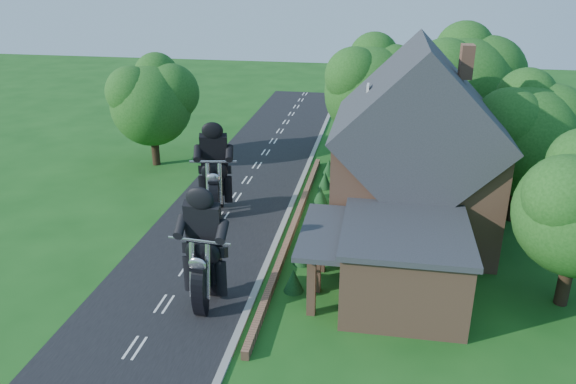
% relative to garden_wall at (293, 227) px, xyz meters
% --- Properties ---
extents(ground, '(120.00, 120.00, 0.00)m').
position_rel_garden_wall_xyz_m(ground, '(-4.30, -5.00, -0.20)').
color(ground, '#164C15').
rests_on(ground, ground).
extents(road, '(7.00, 80.00, 0.02)m').
position_rel_garden_wall_xyz_m(road, '(-4.30, -5.00, -0.19)').
color(road, black).
rests_on(road, ground).
extents(kerb, '(0.30, 80.00, 0.12)m').
position_rel_garden_wall_xyz_m(kerb, '(-0.65, -5.00, -0.14)').
color(kerb, gray).
rests_on(kerb, ground).
extents(garden_wall, '(0.30, 22.00, 0.40)m').
position_rel_garden_wall_xyz_m(garden_wall, '(0.00, 0.00, 0.00)').
color(garden_wall, '#906249').
rests_on(garden_wall, ground).
extents(house, '(9.54, 8.64, 10.24)m').
position_rel_garden_wall_xyz_m(house, '(6.19, 1.00, 4.14)').
color(house, '#906249').
rests_on(house, ground).
extents(annex, '(7.05, 5.94, 3.44)m').
position_rel_garden_wall_xyz_m(annex, '(5.57, -5.80, 1.57)').
color(annex, '#906249').
rests_on(annex, ground).
extents(tree_house_right, '(6.51, 6.00, 8.40)m').
position_rel_garden_wall_xyz_m(tree_house_right, '(12.35, 3.62, 4.99)').
color(tree_house_right, black).
rests_on(tree_house_right, ground).
extents(tree_behind_house, '(7.81, 7.20, 10.08)m').
position_rel_garden_wall_xyz_m(tree_behind_house, '(9.88, 11.14, 6.03)').
color(tree_behind_house, black).
rests_on(tree_behind_house, ground).
extents(tree_behind_left, '(6.94, 6.40, 9.16)m').
position_rel_garden_wall_xyz_m(tree_behind_left, '(3.86, 12.13, 5.53)').
color(tree_behind_left, black).
rests_on(tree_behind_left, ground).
extents(tree_far_road, '(6.08, 5.60, 7.84)m').
position_rel_garden_wall_xyz_m(tree_far_road, '(-11.16, 9.11, 4.64)').
color(tree_far_road, black).
rests_on(tree_far_road, ground).
extents(shrub_a, '(0.90, 0.90, 1.10)m').
position_rel_garden_wall_xyz_m(shrub_a, '(1.00, -6.00, 0.35)').
color(shrub_a, '#113717').
rests_on(shrub_a, ground).
extents(shrub_b, '(0.90, 0.90, 1.10)m').
position_rel_garden_wall_xyz_m(shrub_b, '(1.00, -3.50, 0.35)').
color(shrub_b, '#113717').
rests_on(shrub_b, ground).
extents(shrub_c, '(0.90, 0.90, 1.10)m').
position_rel_garden_wall_xyz_m(shrub_c, '(1.00, -1.00, 0.35)').
color(shrub_c, '#113717').
rests_on(shrub_c, ground).
extents(shrub_d, '(0.90, 0.90, 1.10)m').
position_rel_garden_wall_xyz_m(shrub_d, '(1.00, 4.00, 0.35)').
color(shrub_d, '#113717').
rests_on(shrub_d, ground).
extents(shrub_e, '(0.90, 0.90, 1.10)m').
position_rel_garden_wall_xyz_m(shrub_e, '(1.00, 6.50, 0.35)').
color(shrub_e, '#113717').
rests_on(shrub_e, ground).
extents(shrub_f, '(0.90, 0.90, 1.10)m').
position_rel_garden_wall_xyz_m(shrub_f, '(1.00, 9.00, 0.35)').
color(shrub_f, '#113717').
rests_on(shrub_f, ground).
extents(motorcycle_lead, '(0.58, 1.81, 1.66)m').
position_rel_garden_wall_xyz_m(motorcycle_lead, '(-2.39, -7.78, 0.63)').
color(motorcycle_lead, black).
rests_on(motorcycle_lead, ground).
extents(motorcycle_follow, '(0.74, 1.82, 1.65)m').
position_rel_garden_wall_xyz_m(motorcycle_follow, '(-4.78, 1.55, 0.63)').
color(motorcycle_follow, black).
rests_on(motorcycle_follow, ground).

